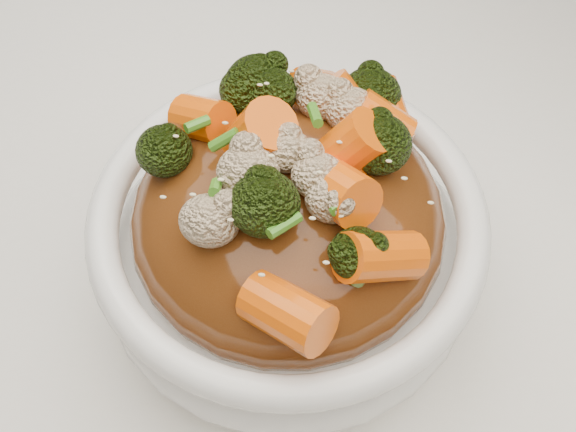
% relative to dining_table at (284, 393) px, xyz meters
% --- Properties ---
extents(dining_table, '(1.20, 0.80, 0.75)m').
position_rel_dining_table_xyz_m(dining_table, '(0.00, 0.00, 0.00)').
color(dining_table, brown).
rests_on(dining_table, floor).
extents(tablecloth, '(1.20, 0.80, 0.04)m').
position_rel_dining_table_xyz_m(tablecloth, '(0.00, 0.00, 0.35)').
color(tablecloth, white).
rests_on(tablecloth, dining_table).
extents(bowl, '(0.25, 0.25, 0.09)m').
position_rel_dining_table_xyz_m(bowl, '(0.01, -0.06, 0.42)').
color(bowl, white).
rests_on(bowl, tablecloth).
extents(sauce_base, '(0.20, 0.20, 0.10)m').
position_rel_dining_table_xyz_m(sauce_base, '(0.01, -0.06, 0.45)').
color(sauce_base, '#572B0F').
rests_on(sauce_base, bowl).
extents(carrots, '(0.20, 0.20, 0.05)m').
position_rel_dining_table_xyz_m(carrots, '(0.01, -0.06, 0.52)').
color(carrots, '#F45E07').
rests_on(carrots, sauce_base).
extents(broccoli, '(0.20, 0.20, 0.05)m').
position_rel_dining_table_xyz_m(broccoli, '(0.01, -0.06, 0.52)').
color(broccoli, black).
rests_on(broccoli, sauce_base).
extents(cauliflower, '(0.20, 0.20, 0.04)m').
position_rel_dining_table_xyz_m(cauliflower, '(0.01, -0.06, 0.52)').
color(cauliflower, beige).
rests_on(cauliflower, sauce_base).
extents(scallions, '(0.15, 0.15, 0.02)m').
position_rel_dining_table_xyz_m(scallions, '(0.01, -0.06, 0.52)').
color(scallions, '#3C7E1D').
rests_on(scallions, sauce_base).
extents(sesame_seeds, '(0.18, 0.18, 0.01)m').
position_rel_dining_table_xyz_m(sesame_seeds, '(0.01, -0.06, 0.52)').
color(sesame_seeds, beige).
rests_on(sesame_seeds, sauce_base).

